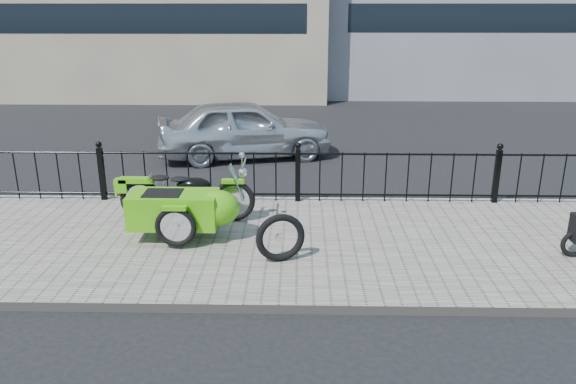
{
  "coord_description": "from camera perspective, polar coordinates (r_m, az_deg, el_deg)",
  "views": [
    {
      "loc": [
        0.03,
        -8.21,
        3.47
      ],
      "look_at": [
        -0.14,
        -0.1,
        0.75
      ],
      "focal_mm": 35.0,
      "sensor_mm": 36.0,
      "label": 1
    }
  ],
  "objects": [
    {
      "name": "motorcycle_sidecar",
      "position": [
        8.57,
        -10.16,
        -1.39
      ],
      "size": [
        2.28,
        1.48,
        0.98
      ],
      "color": "black",
      "rests_on": "sidewalk"
    },
    {
      "name": "curb",
      "position": [
        10.24,
        0.99,
        -0.94
      ],
      "size": [
        30.0,
        0.1,
        0.12
      ],
      "primitive_type": "cube",
      "color": "gray",
      "rests_on": "ground"
    },
    {
      "name": "iron_fence",
      "position": [
        9.94,
        1.01,
        1.66
      ],
      "size": [
        14.11,
        0.11,
        1.08
      ],
      "color": "black",
      "rests_on": "sidewalk"
    },
    {
      "name": "spare_tire",
      "position": [
        7.64,
        -0.77,
        -4.67
      ],
      "size": [
        0.69,
        0.29,
        0.69
      ],
      "primitive_type": "torus",
      "rotation": [
        1.57,
        0.0,
        0.28
      ],
      "color": "black",
      "rests_on": "sidewalk"
    },
    {
      "name": "sidewalk",
      "position": [
        8.44,
        0.93,
        -5.33
      ],
      "size": [
        30.0,
        3.8,
        0.12
      ],
      "primitive_type": "cube",
      "color": "#6D655C",
      "rests_on": "ground"
    },
    {
      "name": "ground",
      "position": [
        8.92,
        0.95,
        -4.39
      ],
      "size": [
        120.0,
        120.0,
        0.0
      ],
      "primitive_type": "plane",
      "color": "black",
      "rests_on": "ground"
    },
    {
      "name": "sedan_car",
      "position": [
        13.33,
        -4.41,
        6.43
      ],
      "size": [
        4.31,
        2.5,
        1.38
      ],
      "primitive_type": "imported",
      "rotation": [
        0.0,
        0.0,
        1.8
      ],
      "color": "silver",
      "rests_on": "ground"
    }
  ]
}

